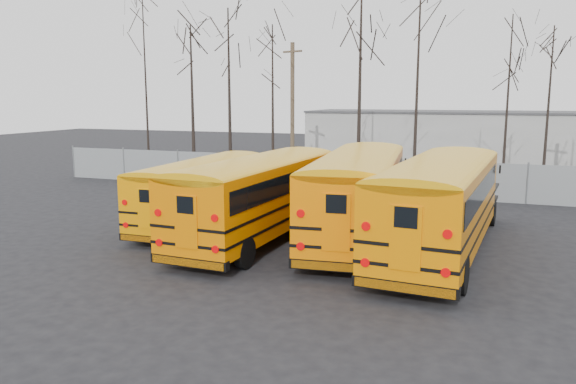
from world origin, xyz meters
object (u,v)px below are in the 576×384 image
at_px(bus_b, 261,190).
at_px(utility_pole_left, 292,108).
at_px(bus_a, 205,186).
at_px(bus_c, 359,187).
at_px(bus_d, 441,197).

height_order(bus_b, utility_pole_left, utility_pole_left).
xyz_separation_m(bus_a, bus_b, (3.20, -1.53, 0.22)).
distance_m(bus_c, utility_pole_left, 17.88).
relative_size(bus_b, utility_pole_left, 1.29).
height_order(bus_d, utility_pole_left, utility_pole_left).
xyz_separation_m(bus_d, utility_pole_left, (-11.30, 16.80, 2.59)).
xyz_separation_m(bus_b, bus_d, (6.53, 0.15, 0.11)).
bearing_deg(bus_d, bus_c, 164.44).
bearing_deg(utility_pole_left, bus_b, -53.26).
relative_size(bus_a, bus_d, 0.83).
distance_m(bus_a, bus_d, 9.84).
distance_m(bus_a, bus_c, 6.66).
distance_m(bus_c, bus_d, 3.29).
relative_size(bus_a, utility_pole_left, 1.13).
bearing_deg(bus_a, bus_c, -3.72).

